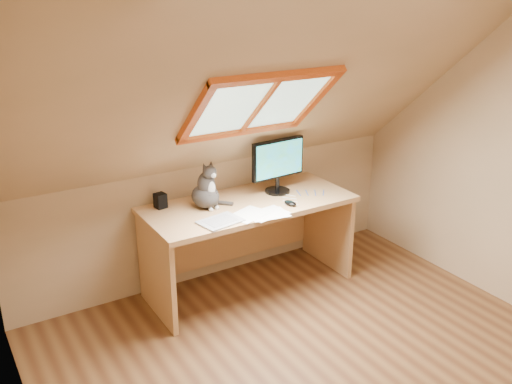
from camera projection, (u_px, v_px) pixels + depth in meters
room_shell at (370, 178)px, 3.05m from camera, size 3.52×3.52×2.41m
desk at (244, 225)px, 4.66m from camera, size 1.68×0.73×0.77m
monitor at (278, 162)px, 4.63m from camera, size 0.49×0.21×0.45m
cat at (206, 191)px, 4.37m from camera, size 0.26×0.29×0.38m
desk_speaker at (160, 201)px, 4.39m from camera, size 0.09×0.09×0.12m
graphics_tablet at (220, 221)px, 4.14m from camera, size 0.34×0.27×0.01m
mouse at (290, 203)px, 4.45m from camera, size 0.09×0.12×0.04m
papers at (260, 214)px, 4.28m from camera, size 0.35×0.30×0.01m
cables at (303, 196)px, 4.64m from camera, size 0.51×0.26×0.01m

